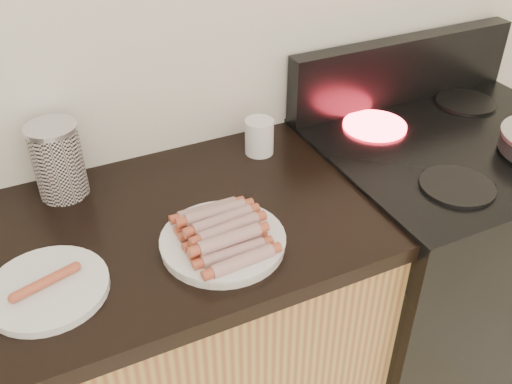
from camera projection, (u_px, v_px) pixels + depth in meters
name	position (u px, v px, depth m)	size (l,w,h in m)	color
wall_back	(135.00, 4.00, 1.30)	(4.00, 0.04, 2.60)	silver
stove	(432.00, 264.00, 1.83)	(0.76, 0.65, 0.91)	black
stove_panel	(403.00, 70.00, 1.72)	(0.76, 0.06, 0.20)	black
burner_near_left	(457.00, 186.00, 1.38)	(0.18, 0.18, 0.01)	black
burner_far_left	(375.00, 126.00, 1.63)	(0.18, 0.18, 0.01)	#FF1E2D
burner_far_right	(466.00, 102.00, 1.75)	(0.18, 0.18, 0.01)	black
main_plate	(223.00, 243.00, 1.22)	(0.27, 0.27, 0.02)	white
side_plate	(48.00, 289.00, 1.11)	(0.24, 0.24, 0.02)	white
hotdog_pile	(222.00, 231.00, 1.20)	(0.14, 0.22, 0.05)	brown
plain_sausages	(45.00, 282.00, 1.10)	(0.13, 0.06, 0.02)	#AF6029
canister	(58.00, 161.00, 1.33)	(0.12, 0.12, 0.18)	silver
mug	(259.00, 137.00, 1.51)	(0.08, 0.08, 0.10)	white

